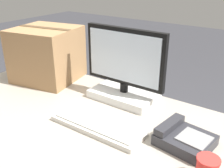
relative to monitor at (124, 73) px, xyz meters
name	(u,v)px	position (x,y,z in m)	size (l,w,h in m)	color
monitor	(124,73)	(0.00, 0.00, 0.00)	(0.46, 0.22, 0.39)	white
keyboard	(98,125)	(0.07, -0.31, -0.13)	(0.44, 0.15, 0.03)	beige
desk_phone	(184,138)	(0.42, -0.21, -0.12)	(0.23, 0.21, 0.08)	#2D2D33
cardboard_box	(47,54)	(-0.55, -0.04, 0.02)	(0.42, 0.41, 0.33)	#9E754C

